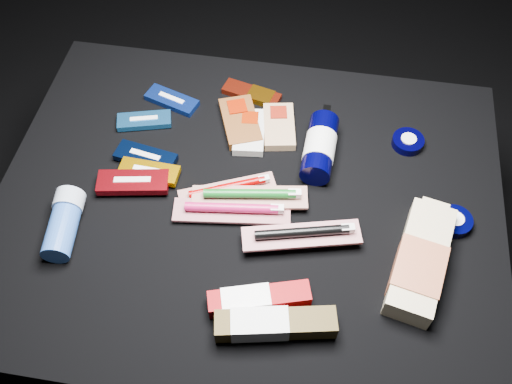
% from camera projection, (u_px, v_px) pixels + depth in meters
% --- Properties ---
extents(ground, '(3.00, 3.00, 0.00)m').
position_uv_depth(ground, '(249.00, 290.00, 1.43)').
color(ground, black).
rests_on(ground, ground).
extents(cloth_table, '(0.98, 0.78, 0.40)m').
position_uv_depth(cloth_table, '(249.00, 251.00, 1.27)').
color(cloth_table, black).
rests_on(cloth_table, ground).
extents(luna_bar_0, '(0.12, 0.08, 0.02)m').
position_uv_depth(luna_bar_0, '(172.00, 100.00, 1.25)').
color(luna_bar_0, navy).
rests_on(luna_bar_0, cloth_table).
extents(luna_bar_1, '(0.12, 0.07, 0.01)m').
position_uv_depth(luna_bar_1, '(144.00, 120.00, 1.21)').
color(luna_bar_1, '#1E64A5').
rests_on(luna_bar_1, cloth_table).
extents(luna_bar_2, '(0.13, 0.07, 0.02)m').
position_uv_depth(luna_bar_2, '(146.00, 157.00, 1.15)').
color(luna_bar_2, black).
rests_on(luna_bar_2, cloth_table).
extents(luna_bar_3, '(0.12, 0.05, 0.02)m').
position_uv_depth(luna_bar_3, '(149.00, 172.00, 1.12)').
color(luna_bar_3, '#DB9500').
rests_on(luna_bar_3, cloth_table).
extents(luna_bar_4, '(0.14, 0.07, 0.02)m').
position_uv_depth(luna_bar_4, '(133.00, 182.00, 1.11)').
color(luna_bar_4, maroon).
rests_on(luna_bar_4, cloth_table).
extents(clif_bar_0, '(0.11, 0.15, 0.02)m').
position_uv_depth(clif_bar_0, '(240.00, 120.00, 1.21)').
color(clif_bar_0, '#603313').
rests_on(clif_bar_0, cloth_table).
extents(clif_bar_1, '(0.07, 0.12, 0.02)m').
position_uv_depth(clif_bar_1, '(249.00, 130.00, 1.19)').
color(clif_bar_1, silver).
rests_on(clif_bar_1, cloth_table).
extents(clif_bar_2, '(0.08, 0.13, 0.02)m').
position_uv_depth(clif_bar_2, '(279.00, 125.00, 1.20)').
color(clif_bar_2, tan).
rests_on(clif_bar_2, cloth_table).
extents(power_bar, '(0.13, 0.07, 0.02)m').
position_uv_depth(power_bar, '(255.00, 95.00, 1.25)').
color(power_bar, maroon).
rests_on(power_bar, cloth_table).
extents(lotion_bottle, '(0.07, 0.19, 0.06)m').
position_uv_depth(lotion_bottle, '(320.00, 147.00, 1.14)').
color(lotion_bottle, black).
rests_on(lotion_bottle, cloth_table).
extents(cream_tin_upper, '(0.06, 0.06, 0.02)m').
position_uv_depth(cream_tin_upper, '(408.00, 142.00, 1.18)').
color(cream_tin_upper, black).
rests_on(cream_tin_upper, cloth_table).
extents(cream_tin_lower, '(0.07, 0.07, 0.02)m').
position_uv_depth(cream_tin_lower, '(454.00, 221.00, 1.06)').
color(cream_tin_lower, black).
rests_on(cream_tin_lower, cloth_table).
extents(bodywash_bottle, '(0.13, 0.25, 0.05)m').
position_uv_depth(bodywash_bottle, '(420.00, 263.00, 1.00)').
color(bodywash_bottle, beige).
rests_on(bodywash_bottle, cloth_table).
extents(deodorant_stick, '(0.07, 0.14, 0.06)m').
position_uv_depth(deodorant_stick, '(64.00, 223.00, 1.04)').
color(deodorant_stick, '#2A54A5').
rests_on(deodorant_stick, cloth_table).
extents(toothbrush_pack_0, '(0.19, 0.12, 0.02)m').
position_uv_depth(toothbrush_pack_0, '(229.00, 189.00, 1.11)').
color(toothbrush_pack_0, '#B6AFA9').
rests_on(toothbrush_pack_0, cloth_table).
extents(toothbrush_pack_1, '(0.23, 0.08, 0.02)m').
position_uv_depth(toothbrush_pack_1, '(233.00, 210.00, 1.07)').
color(toothbrush_pack_1, '#ADA7A2').
rests_on(toothbrush_pack_1, cloth_table).
extents(toothbrush_pack_2, '(0.23, 0.08, 0.02)m').
position_uv_depth(toothbrush_pack_2, '(251.00, 196.00, 1.08)').
color(toothbrush_pack_2, '#B5ACA9').
rests_on(toothbrush_pack_2, cloth_table).
extents(toothbrush_pack_3, '(0.22, 0.10, 0.02)m').
position_uv_depth(toothbrush_pack_3, '(303.00, 234.00, 1.03)').
color(toothbrush_pack_3, beige).
rests_on(toothbrush_pack_3, cloth_table).
extents(toothpaste_carton_red, '(0.18, 0.09, 0.03)m').
position_uv_depth(toothpaste_carton_red, '(255.00, 299.00, 0.97)').
color(toothpaste_carton_red, '#880003').
rests_on(toothpaste_carton_red, cloth_table).
extents(toothpaste_carton_green, '(0.20, 0.08, 0.04)m').
position_uv_depth(toothpaste_carton_green, '(270.00, 324.00, 0.93)').
color(toothpaste_carton_green, '#3D2E0D').
rests_on(toothpaste_carton_green, cloth_table).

